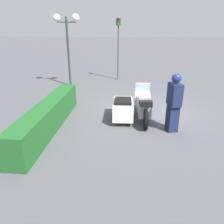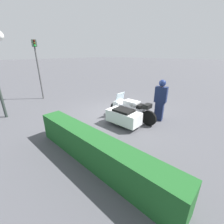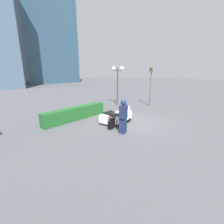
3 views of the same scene
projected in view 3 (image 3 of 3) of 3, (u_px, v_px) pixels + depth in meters
ground_plane at (128, 122)px, 9.84m from camera, size 160.00×160.00×0.00m
police_motorcycle at (116, 117)px, 9.47m from camera, size 2.43×1.36×1.16m
officer_rider at (123, 116)px, 7.87m from camera, size 0.55×0.41×1.83m
hedge_bush_curbside at (76, 113)px, 10.33m from camera, size 4.82×0.60×0.87m
twin_lamp_post at (118, 74)px, 14.30m from camera, size 0.40×1.38×3.74m
traffic_light_near at (151, 81)px, 14.19m from camera, size 0.22×0.28×3.60m
office_building_side at (46, 37)px, 44.64m from camera, size 16.36×9.48×26.91m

